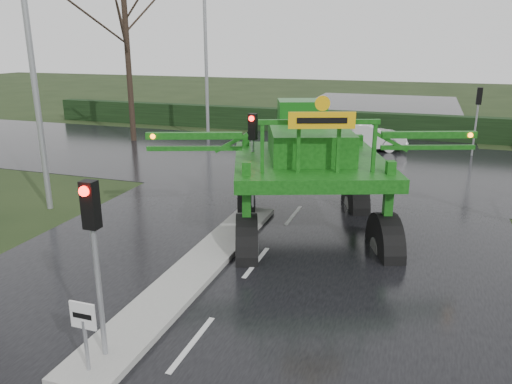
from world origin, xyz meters
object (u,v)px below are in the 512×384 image
(keep_left_sign, at_px, (84,325))
(traffic_signal_near, at_px, (93,233))
(street_light_left_near, at_px, (36,34))
(traffic_signal_far, at_px, (478,106))
(crop_sprayer, at_px, (246,160))
(white_sedan, at_px, (361,150))
(street_light_left_far, at_px, (210,37))
(traffic_signal_mid, at_px, (253,142))

(keep_left_sign, distance_m, traffic_signal_near, 1.61)
(street_light_left_near, bearing_deg, traffic_signal_far, 43.63)
(street_light_left_near, distance_m, crop_sprayer, 8.40)
(street_light_left_near, height_order, crop_sprayer, street_light_left_near)
(traffic_signal_far, distance_m, crop_sprayer, 16.71)
(keep_left_sign, relative_size, white_sedan, 0.29)
(traffic_signal_far, bearing_deg, keep_left_sign, 70.07)
(traffic_signal_far, distance_m, street_light_left_far, 15.08)
(traffic_signal_near, bearing_deg, crop_sprayer, 83.10)
(traffic_signal_mid, bearing_deg, crop_sprayer, -74.77)
(traffic_signal_near, xyz_separation_m, traffic_signal_far, (7.80, 21.02, 0.00))
(street_light_left_far, distance_m, white_sedan, 10.86)
(street_light_left_near, bearing_deg, street_light_left_far, 90.00)
(crop_sprayer, bearing_deg, traffic_signal_near, -116.83)
(traffic_signal_far, relative_size, street_light_left_far, 0.35)
(street_light_left_far, bearing_deg, white_sedan, -2.45)
(traffic_signal_near, bearing_deg, keep_left_sign, -90.00)
(traffic_signal_mid, xyz_separation_m, street_light_left_near, (-6.89, -1.49, 3.40))
(street_light_left_near, relative_size, white_sedan, 2.16)
(street_light_left_near, height_order, street_light_left_far, same)
(keep_left_sign, height_order, traffic_signal_near, traffic_signal_near)
(street_light_left_far, height_order, crop_sprayer, street_light_left_far)
(keep_left_sign, relative_size, crop_sprayer, 0.14)
(keep_left_sign, relative_size, street_light_left_far, 0.14)
(traffic_signal_far, relative_size, white_sedan, 0.76)
(traffic_signal_far, bearing_deg, street_light_left_far, 0.03)
(keep_left_sign, distance_m, crop_sprayer, 6.60)
(white_sedan, bearing_deg, traffic_signal_far, -104.44)
(keep_left_sign, xyz_separation_m, traffic_signal_mid, (0.00, 8.99, 1.53))
(keep_left_sign, height_order, crop_sprayer, crop_sprayer)
(traffic_signal_near, distance_m, street_light_left_near, 10.40)
(traffic_signal_far, height_order, white_sedan, traffic_signal_far)
(street_light_left_near, xyz_separation_m, crop_sprayer, (7.61, -1.12, -3.38))
(traffic_signal_near, distance_m, crop_sprayer, 5.93)
(keep_left_sign, bearing_deg, street_light_left_near, 132.59)
(traffic_signal_near, height_order, street_light_left_far, street_light_left_far)
(street_light_left_near, relative_size, crop_sprayer, 1.07)
(traffic_signal_far, bearing_deg, traffic_signal_mid, 58.07)
(crop_sprayer, bearing_deg, keep_left_sign, -116.30)
(white_sedan, bearing_deg, crop_sprayer, 155.96)
(keep_left_sign, distance_m, traffic_signal_far, 22.93)
(traffic_signal_far, bearing_deg, crop_sprayer, 64.90)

